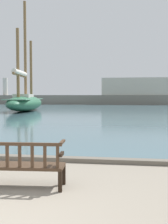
# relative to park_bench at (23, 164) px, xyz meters

# --- Properties ---
(harbor_water) EXTENTS (100.00, 80.00, 0.08)m
(harbor_water) POSITION_rel_park_bench_xyz_m (-0.05, 42.42, -0.43)
(harbor_water) COLOR #476670
(harbor_water) RESTS_ON ground
(quay_edge_kerb) EXTENTS (40.00, 0.30, 0.12)m
(quay_edge_kerb) POSITION_rel_park_bench_xyz_m (-0.05, 2.27, -0.41)
(quay_edge_kerb) COLOR #675F54
(quay_edge_kerb) RESTS_ON ground
(park_bench) EXTENTS (1.63, 0.63, 0.92)m
(park_bench) POSITION_rel_park_bench_xyz_m (0.00, 0.00, 0.00)
(park_bench) COLOR black
(park_bench) RESTS_ON ground
(sailboat_distant_harbor) EXTENTS (4.49, 11.38, 12.29)m
(sailboat_distant_harbor) POSITION_rel_park_bench_xyz_m (-9.22, 25.23, 0.76)
(sailboat_distant_harbor) COLOR #2D6647
(sailboat_distant_harbor) RESTS_ON harbor_water
(far_breakwater) EXTENTS (57.65, 2.40, 5.47)m
(far_breakwater) POSITION_rel_park_bench_xyz_m (0.66, 49.91, 1.15)
(far_breakwater) COLOR slate
(far_breakwater) RESTS_ON ground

